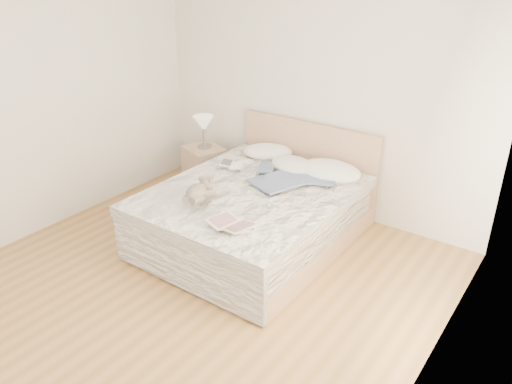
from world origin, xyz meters
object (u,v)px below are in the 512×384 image
at_px(bed, 257,213).
at_px(table_lamp, 204,125).
at_px(nightstand, 205,169).
at_px(photo_book, 232,165).
at_px(childrens_book, 232,225).
at_px(teddy_bear, 197,198).

bearing_deg(bed, table_lamp, 152.99).
relative_size(nightstand, table_lamp, 1.44).
distance_m(photo_book, childrens_book, 1.30).
relative_size(childrens_book, teddy_bear, 1.14).
bearing_deg(photo_book, nightstand, 126.24).
distance_m(table_lamp, childrens_book, 2.09).
distance_m(nightstand, table_lamp, 0.56).
height_order(nightstand, teddy_bear, teddy_bear).
xyz_separation_m(table_lamp, childrens_book, (1.53, -1.41, -0.21)).
height_order(nightstand, table_lamp, table_lamp).
distance_m(bed, photo_book, 0.64).
distance_m(bed, table_lamp, 1.47).
relative_size(nightstand, photo_book, 2.00).
height_order(bed, photo_book, bed).
xyz_separation_m(nightstand, table_lamp, (-0.00, 0.02, 0.56)).
bearing_deg(photo_book, bed, -52.11).
height_order(bed, table_lamp, bed).
height_order(nightstand, childrens_book, childrens_book).
distance_m(nightstand, photo_book, 0.88).
bearing_deg(photo_book, table_lamp, 124.97).
relative_size(photo_book, teddy_bear, 0.86).
height_order(photo_book, childrens_book, childrens_book).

